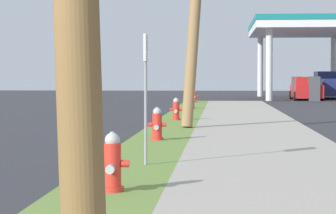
# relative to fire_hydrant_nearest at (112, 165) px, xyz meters

# --- Properties ---
(fire_hydrant_nearest) EXTENTS (0.42, 0.37, 0.74)m
(fire_hydrant_nearest) POSITION_rel_fire_hydrant_nearest_xyz_m (0.00, 0.00, 0.00)
(fire_hydrant_nearest) COLOR red
(fire_hydrant_nearest) RESTS_ON grass_verge
(fire_hydrant_second) EXTENTS (0.42, 0.38, 0.74)m
(fire_hydrant_second) POSITION_rel_fire_hydrant_nearest_xyz_m (-0.09, 7.47, 0.00)
(fire_hydrant_second) COLOR red
(fire_hydrant_second) RESTS_ON grass_verge
(fire_hydrant_third) EXTENTS (0.42, 0.37, 0.74)m
(fire_hydrant_third) POSITION_rel_fire_hydrant_nearest_xyz_m (-0.13, 15.21, 0.00)
(fire_hydrant_third) COLOR red
(fire_hydrant_third) RESTS_ON grass_verge
(fire_hydrant_fourth) EXTENTS (0.42, 0.37, 0.74)m
(fire_hydrant_fourth) POSITION_rel_fire_hydrant_nearest_xyz_m (0.06, 24.05, 0.00)
(fire_hydrant_fourth) COLOR red
(fire_hydrant_fourth) RESTS_ON grass_verge
(fire_hydrant_fifth) EXTENTS (0.42, 0.38, 0.74)m
(fire_hydrant_fifth) POSITION_rel_fire_hydrant_nearest_xyz_m (-0.13, 32.64, 0.00)
(fire_hydrant_fifth) COLOR red
(fire_hydrant_fifth) RESTS_ON grass_verge
(street_sign_post) EXTENTS (0.05, 0.36, 2.12)m
(street_sign_post) POSITION_rel_fire_hydrant_nearest_xyz_m (0.13, 2.81, 1.19)
(street_sign_post) COLOR gray
(street_sign_post) RESTS_ON grass_verge
(car_red_by_near_pump) EXTENTS (1.97, 4.51, 1.57)m
(car_red_by_near_pump) POSITION_rel_fire_hydrant_nearest_xyz_m (7.16, 41.00, 0.28)
(car_red_by_near_pump) COLOR red
(car_red_by_near_pump) RESTS_ON ground
(truck_navy_at_forecourt) EXTENTS (2.23, 5.44, 1.97)m
(truck_navy_at_forecourt) POSITION_rel_fire_hydrant_nearest_xyz_m (9.29, 44.53, 0.47)
(truck_navy_at_forecourt) COLOR navy
(truck_navy_at_forecourt) RESTS_ON ground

